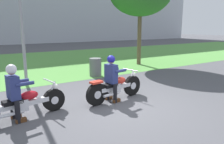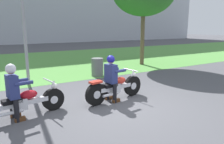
{
  "view_description": "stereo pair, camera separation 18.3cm",
  "coord_description": "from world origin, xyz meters",
  "px_view_note": "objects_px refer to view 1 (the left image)",
  "views": [
    {
      "loc": [
        -3.41,
        -4.71,
        2.19
      ],
      "look_at": [
        0.13,
        0.77,
        0.85
      ],
      "focal_mm": 34.49,
      "sensor_mm": 36.0,
      "label": 1
    },
    {
      "loc": [
        -3.25,
        -4.81,
        2.19
      ],
      "look_at": [
        0.13,
        0.77,
        0.85
      ],
      "focal_mm": 34.49,
      "sensor_mm": 36.0,
      "label": 2
    }
  ],
  "objects_px": {
    "motorcycle_lead": "(116,87)",
    "motorcycle_follow": "(23,104)",
    "rider_lead": "(112,75)",
    "rider_follow": "(14,88)",
    "trash_can": "(95,67)"
  },
  "relations": [
    {
      "from": "motorcycle_follow",
      "to": "trash_can",
      "type": "distance_m",
      "value": 4.97
    },
    {
      "from": "rider_lead",
      "to": "motorcycle_follow",
      "type": "bearing_deg",
      "value": 169.71
    },
    {
      "from": "trash_can",
      "to": "motorcycle_lead",
      "type": "bearing_deg",
      "value": -108.2
    },
    {
      "from": "rider_lead",
      "to": "motorcycle_follow",
      "type": "xyz_separation_m",
      "value": [
        -2.52,
        0.08,
        -0.45
      ]
    },
    {
      "from": "rider_lead",
      "to": "motorcycle_follow",
      "type": "distance_m",
      "value": 2.56
    },
    {
      "from": "motorcycle_follow",
      "to": "trash_can",
      "type": "xyz_separation_m",
      "value": [
        3.77,
        3.24,
        0.04
      ]
    },
    {
      "from": "motorcycle_lead",
      "to": "rider_lead",
      "type": "xyz_separation_m",
      "value": [
        -0.17,
        -0.02,
        0.42
      ]
    },
    {
      "from": "motorcycle_lead",
      "to": "rider_lead",
      "type": "relative_size",
      "value": 1.51
    },
    {
      "from": "rider_follow",
      "to": "trash_can",
      "type": "height_order",
      "value": "rider_follow"
    },
    {
      "from": "motorcycle_lead",
      "to": "rider_follow",
      "type": "bearing_deg",
      "value": 170.82
    },
    {
      "from": "motorcycle_lead",
      "to": "rider_lead",
      "type": "distance_m",
      "value": 0.46
    },
    {
      "from": "rider_follow",
      "to": "motorcycle_follow",
      "type": "bearing_deg",
      "value": -0.88
    },
    {
      "from": "motorcycle_lead",
      "to": "rider_follow",
      "type": "height_order",
      "value": "rider_follow"
    },
    {
      "from": "motorcycle_lead",
      "to": "motorcycle_follow",
      "type": "xyz_separation_m",
      "value": [
        -2.68,
        0.06,
        -0.02
      ]
    },
    {
      "from": "motorcycle_lead",
      "to": "rider_follow",
      "type": "distance_m",
      "value": 2.88
    }
  ]
}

